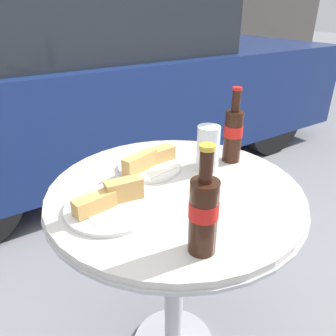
% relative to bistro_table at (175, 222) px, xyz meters
% --- Properties ---
extents(bistro_table, '(0.78, 0.78, 0.74)m').
position_rel_bistro_table_xyz_m(bistro_table, '(0.00, 0.00, 0.00)').
color(bistro_table, '#B7B7BC').
rests_on(bistro_table, ground_plane).
extents(cola_bottle_left, '(0.06, 0.06, 0.26)m').
position_rel_bistro_table_xyz_m(cola_bottle_left, '(0.28, 0.05, 0.23)').
color(cola_bottle_left, '#33190F').
rests_on(cola_bottle_left, bistro_table).
extents(cola_bottle_right, '(0.07, 0.07, 0.26)m').
position_rel_bistro_table_xyz_m(cola_bottle_right, '(-0.11, -0.26, 0.23)').
color(cola_bottle_right, '#33190F').
rests_on(cola_bottle_right, bistro_table).
extents(drinking_glass, '(0.08, 0.08, 0.15)m').
position_rel_bistro_table_xyz_m(drinking_glass, '(0.16, 0.04, 0.20)').
color(drinking_glass, '#C68923').
rests_on(drinking_glass, bistro_table).
extents(lunch_plate_near, '(0.21, 0.21, 0.07)m').
position_rel_bistro_table_xyz_m(lunch_plate_near, '(-0.00, 0.15, 0.15)').
color(lunch_plate_near, white).
rests_on(lunch_plate_near, bistro_table).
extents(lunch_plate_far, '(0.25, 0.25, 0.07)m').
position_rel_bistro_table_xyz_m(lunch_plate_far, '(-0.21, 0.00, 0.15)').
color(lunch_plate_far, white).
rests_on(lunch_plate_far, bistro_table).
extents(parked_car, '(3.96, 1.70, 1.38)m').
position_rel_bistro_table_xyz_m(parked_car, '(0.57, 1.89, 0.04)').
color(parked_car, navy).
rests_on(parked_car, ground_plane).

